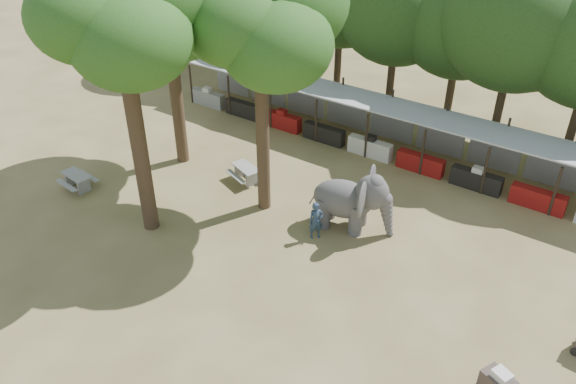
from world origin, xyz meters
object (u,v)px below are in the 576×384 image
Objects in this scene: yard_tree_back at (260,12)px; elephant at (353,200)px; yard_tree_center at (118,4)px; handler at (316,221)px; picnic_table_far at (246,172)px; picnic_table_near at (77,179)px.

yard_tree_back reaches higher than elephant.
yard_tree_back is (3.00, 4.00, -0.67)m from yard_tree_center.
handler is at bearing 27.01° from yard_tree_center.
picnic_table_far is at bearing 77.76° from yard_tree_center.
yard_tree_center is 10.12m from picnic_table_far.
elephant is 2.20× the size of picnic_table_near.
picnic_table_near is at bearing -152.87° from yard_tree_back.
picnic_table_near is at bearing -120.11° from picnic_table_far.
elephant reaches higher than handler.
handler is 0.99× the size of picnic_table_near.
handler reaches higher than picnic_table_far.
yard_tree_back is 6.87× the size of handler.
handler is 0.86× the size of picnic_table_far.
picnic_table_near is (-4.92, -0.06, -8.70)m from yard_tree_center.
yard_tree_center is at bearing 159.64° from handler.
handler is at bearing -13.95° from yard_tree_back.
elephant is (7.10, 4.67, -7.84)m from yard_tree_center.
handler is 11.65m from picnic_table_near.
picnic_table_far is (-1.91, 1.04, -8.04)m from yard_tree_back.
yard_tree_center is 7.28× the size of handler.
handler is (3.26, -0.81, -7.72)m from yard_tree_back.
picnic_table_near is (-11.18, -3.25, -0.32)m from handler.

